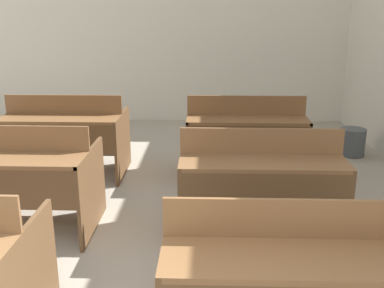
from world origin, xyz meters
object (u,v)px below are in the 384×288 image
object	(u,v)px
bench_second_left	(14,177)
wastepaper_bin	(352,142)
bench_third_left	(65,134)
bench_third_right	(245,135)
bench_front_right	(288,278)
bench_second_right	(260,181)

from	to	relation	value
bench_second_left	wastepaper_bin	distance (m)	3.94
bench_third_left	bench_third_right	world-z (taller)	same
bench_third_left	bench_front_right	bearing A→B (deg)	-53.85
bench_second_right	bench_third_left	world-z (taller)	same
bench_front_right	wastepaper_bin	bearing A→B (deg)	67.90
bench_second_left	bench_second_right	world-z (taller)	same
bench_second_right	wastepaper_bin	xyz separation A→B (m)	(1.38, 2.10, -0.29)
bench_third_left	bench_third_right	xyz separation A→B (m)	(1.93, 0.02, 0.00)
bench_front_right	bench_third_right	distance (m)	2.65
bench_third_right	wastepaper_bin	bearing A→B (deg)	29.01
bench_third_right	bench_second_left	bearing A→B (deg)	-145.82
bench_second_right	wastepaper_bin	world-z (taller)	bench_second_right
bench_third_left	wastepaper_bin	distance (m)	3.42
bench_second_left	bench_third_left	distance (m)	1.30
bench_third_left	wastepaper_bin	size ratio (longest dim) A/B	3.65
bench_second_left	bench_second_right	xyz separation A→B (m)	(1.94, -0.02, 0.00)
bench_third_left	bench_second_left	bearing A→B (deg)	-90.67
bench_second_left	bench_second_right	bearing A→B (deg)	-0.49
bench_third_left	bench_third_right	bearing A→B (deg)	0.67
bench_front_right	bench_third_right	size ratio (longest dim) A/B	1.00
bench_second_right	bench_third_right	size ratio (longest dim) A/B	1.00
bench_third_right	wastepaper_bin	distance (m)	1.61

